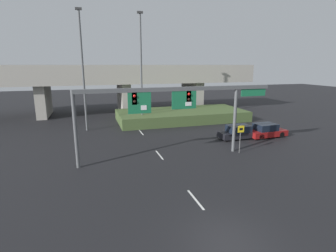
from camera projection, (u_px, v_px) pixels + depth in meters
ground_plane at (228, 239)px, 11.85m from camera, size 160.00×160.00×0.00m
lane_markings at (149, 142)px, 26.73m from camera, size 0.14×26.82×0.01m
signal_gantry at (174, 101)px, 21.21m from camera, size 16.61×0.44×5.96m
speed_limit_sign at (240, 135)px, 23.03m from camera, size 0.60×0.11×2.57m
highway_light_pole_near at (141, 68)px, 32.85m from camera, size 0.70×0.36×13.96m
highway_light_pole_far at (83, 69)px, 29.90m from camera, size 0.70×0.36×13.78m
overpass_bridge at (123, 80)px, 42.88m from camera, size 43.10×9.09×7.70m
grass_embankment at (182, 115)px, 37.27m from camera, size 17.82×8.07×1.38m
parked_sedan_near_right at (239, 132)px, 27.96m from camera, size 4.57×1.78×1.44m
parked_sedan_mid_right at (266, 131)px, 28.54m from camera, size 4.41×2.13×1.49m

